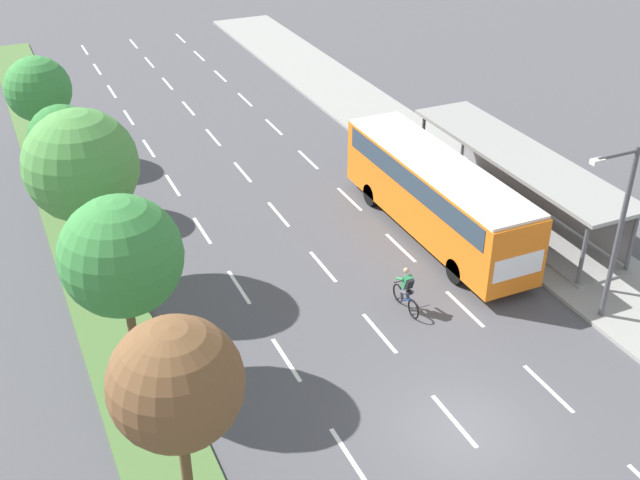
{
  "coord_description": "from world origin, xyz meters",
  "views": [
    {
      "loc": [
        -10.86,
        -13.79,
        16.57
      ],
      "look_at": [
        -0.09,
        9.96,
        1.2
      ],
      "focal_mm": 43.95,
      "sensor_mm": 36.0,
      "label": 1
    }
  ],
  "objects_px": {
    "median_tree_fifth": "(38,90)",
    "streetlight": "(617,224)",
    "median_tree_nearest": "(176,384)",
    "median_tree_third": "(81,166)",
    "cyclist": "(406,291)",
    "bus_shelter": "(521,177)",
    "median_tree_fourth": "(63,139)",
    "median_tree_second": "(121,256)",
    "bus": "(436,191)"
  },
  "relations": [
    {
      "from": "cyclist",
      "to": "median_tree_third",
      "type": "distance_m",
      "value": 12.33
    },
    {
      "from": "median_tree_nearest",
      "to": "streetlight",
      "type": "bearing_deg",
      "value": 8.71
    },
    {
      "from": "median_tree_second",
      "to": "median_tree_third",
      "type": "relative_size",
      "value": 0.92
    },
    {
      "from": "streetlight",
      "to": "median_tree_fourth",
      "type": "bearing_deg",
      "value": 134.5
    },
    {
      "from": "median_tree_nearest",
      "to": "median_tree_fourth",
      "type": "distance_m",
      "value": 18.23
    },
    {
      "from": "cyclist",
      "to": "median_tree_second",
      "type": "height_order",
      "value": "median_tree_second"
    },
    {
      "from": "cyclist",
      "to": "median_tree_fifth",
      "type": "relative_size",
      "value": 0.35
    },
    {
      "from": "cyclist",
      "to": "median_tree_third",
      "type": "relative_size",
      "value": 0.27
    },
    {
      "from": "bus",
      "to": "median_tree_nearest",
      "type": "height_order",
      "value": "median_tree_nearest"
    },
    {
      "from": "cyclist",
      "to": "streetlight",
      "type": "relative_size",
      "value": 0.28
    },
    {
      "from": "median_tree_fifth",
      "to": "streetlight",
      "type": "bearing_deg",
      "value": -54.27
    },
    {
      "from": "streetlight",
      "to": "median_tree_third",
      "type": "bearing_deg",
      "value": 148.01
    },
    {
      "from": "median_tree_second",
      "to": "median_tree_fourth",
      "type": "xyz_separation_m",
      "value": [
        -0.01,
        12.13,
        -1.01
      ]
    },
    {
      "from": "median_tree_fourth",
      "to": "streetlight",
      "type": "bearing_deg",
      "value": -45.5
    },
    {
      "from": "median_tree_fourth",
      "to": "cyclist",
      "type": "bearing_deg",
      "value": -52.3
    },
    {
      "from": "bus_shelter",
      "to": "bus",
      "type": "bearing_deg",
      "value": 179.41
    },
    {
      "from": "median_tree_fourth",
      "to": "streetlight",
      "type": "relative_size",
      "value": 0.75
    },
    {
      "from": "bus",
      "to": "median_tree_third",
      "type": "bearing_deg",
      "value": 170.9
    },
    {
      "from": "median_tree_fourth",
      "to": "median_tree_third",
      "type": "bearing_deg",
      "value": -90.6
    },
    {
      "from": "median_tree_second",
      "to": "streetlight",
      "type": "height_order",
      "value": "streetlight"
    },
    {
      "from": "bus_shelter",
      "to": "streetlight",
      "type": "distance_m",
      "value": 8.1
    },
    {
      "from": "cyclist",
      "to": "median_tree_fourth",
      "type": "relative_size",
      "value": 0.38
    },
    {
      "from": "median_tree_fourth",
      "to": "bus",
      "type": "bearing_deg",
      "value": -31.57
    },
    {
      "from": "bus",
      "to": "median_tree_fourth",
      "type": "relative_size",
      "value": 2.33
    },
    {
      "from": "median_tree_third",
      "to": "streetlight",
      "type": "relative_size",
      "value": 1.04
    },
    {
      "from": "median_tree_nearest",
      "to": "median_tree_fifth",
      "type": "distance_m",
      "value": 24.28
    },
    {
      "from": "bus_shelter",
      "to": "median_tree_second",
      "type": "xyz_separation_m",
      "value": [
        -17.65,
        -3.87,
        2.65
      ]
    },
    {
      "from": "median_tree_second",
      "to": "streetlight",
      "type": "relative_size",
      "value": 0.96
    },
    {
      "from": "median_tree_third",
      "to": "median_tree_fifth",
      "type": "relative_size",
      "value": 1.3
    },
    {
      "from": "bus",
      "to": "median_tree_second",
      "type": "bearing_deg",
      "value": -163.68
    },
    {
      "from": "bus",
      "to": "cyclist",
      "type": "xyz_separation_m",
      "value": [
        -3.73,
        -4.26,
        -1.28
      ]
    },
    {
      "from": "median_tree_second",
      "to": "streetlight",
      "type": "bearing_deg",
      "value": -13.34
    },
    {
      "from": "bus_shelter",
      "to": "streetlight",
      "type": "xyz_separation_m",
      "value": [
        -2.11,
        -7.55,
        2.02
      ]
    },
    {
      "from": "median_tree_third",
      "to": "cyclist",
      "type": "bearing_deg",
      "value": -33.44
    },
    {
      "from": "cyclist",
      "to": "median_tree_nearest",
      "type": "height_order",
      "value": "median_tree_nearest"
    },
    {
      "from": "bus_shelter",
      "to": "median_tree_nearest",
      "type": "distance_m",
      "value": 20.44
    },
    {
      "from": "cyclist",
      "to": "streetlight",
      "type": "xyz_separation_m",
      "value": [
        5.9,
        -3.34,
        3.1
      ]
    },
    {
      "from": "cyclist",
      "to": "median_tree_nearest",
      "type": "relative_size",
      "value": 0.3
    },
    {
      "from": "bus_shelter",
      "to": "streetlight",
      "type": "height_order",
      "value": "streetlight"
    },
    {
      "from": "bus_shelter",
      "to": "median_tree_third",
      "type": "distance_m",
      "value": 18.11
    },
    {
      "from": "median_tree_nearest",
      "to": "median_tree_fourth",
      "type": "bearing_deg",
      "value": 89.93
    },
    {
      "from": "bus_shelter",
      "to": "bus",
      "type": "relative_size",
      "value": 1.09
    },
    {
      "from": "bus",
      "to": "median_tree_third",
      "type": "distance_m",
      "value": 13.9
    },
    {
      "from": "bus_shelter",
      "to": "median_tree_fifth",
      "type": "height_order",
      "value": "median_tree_fifth"
    },
    {
      "from": "median_tree_nearest",
      "to": "median_tree_fifth",
      "type": "relative_size",
      "value": 1.15
    },
    {
      "from": "bus",
      "to": "cyclist",
      "type": "bearing_deg",
      "value": -131.22
    },
    {
      "from": "median_tree_fifth",
      "to": "bus_shelter",
      "type": "bearing_deg",
      "value": -38.75
    },
    {
      "from": "median_tree_fifth",
      "to": "streetlight",
      "type": "relative_size",
      "value": 0.8
    },
    {
      "from": "bus_shelter",
      "to": "median_tree_fifth",
      "type": "bearing_deg",
      "value": 141.25
    },
    {
      "from": "median_tree_second",
      "to": "median_tree_fourth",
      "type": "relative_size",
      "value": 1.29
    }
  ]
}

